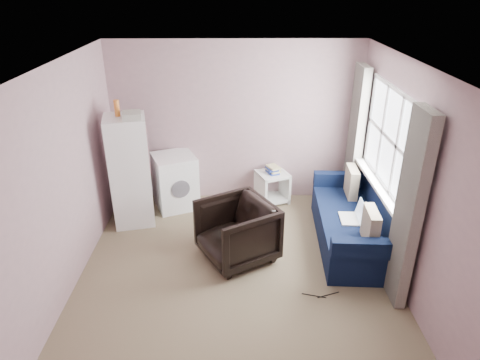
# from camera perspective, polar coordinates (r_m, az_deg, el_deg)

# --- Properties ---
(room) EXTENTS (3.84, 4.24, 2.54)m
(room) POSITION_cam_1_polar(r_m,az_deg,el_deg) (4.67, -0.29, -0.33)
(room) COLOR #7E6D52
(room) RESTS_ON ground
(armchair) EXTENTS (1.09, 1.11, 0.86)m
(armchair) POSITION_cam_1_polar(r_m,az_deg,el_deg) (5.40, -0.43, -6.52)
(armchair) COLOR black
(armchair) RESTS_ON ground
(fridge) EXTENTS (0.66, 0.66, 1.82)m
(fridge) POSITION_cam_1_polar(r_m,az_deg,el_deg) (6.23, -14.43, 1.23)
(fridge) COLOR white
(fridge) RESTS_ON ground
(washing_machine) EXTENTS (0.78, 0.78, 0.85)m
(washing_machine) POSITION_cam_1_polar(r_m,az_deg,el_deg) (6.68, -8.63, -0.02)
(washing_machine) COLOR white
(washing_machine) RESTS_ON ground
(side_table) EXTENTS (0.58, 0.58, 0.61)m
(side_table) POSITION_cam_1_polar(r_m,az_deg,el_deg) (6.83, 4.31, -0.63)
(side_table) COLOR white
(side_table) RESTS_ON ground
(sofa) EXTENTS (1.01, 2.02, 0.88)m
(sofa) POSITION_cam_1_polar(r_m,az_deg,el_deg) (5.95, 15.47, -5.43)
(sofa) COLOR #0B1736
(sofa) RESTS_ON ground
(window_dressing) EXTENTS (0.17, 2.62, 2.18)m
(window_dressing) POSITION_cam_1_polar(r_m,az_deg,el_deg) (5.65, 17.86, 1.49)
(window_dressing) COLOR white
(window_dressing) RESTS_ON ground
(floor_cables) EXTENTS (0.44, 0.11, 0.01)m
(floor_cables) POSITION_cam_1_polar(r_m,az_deg,el_deg) (5.13, 10.77, -14.86)
(floor_cables) COLOR black
(floor_cables) RESTS_ON ground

